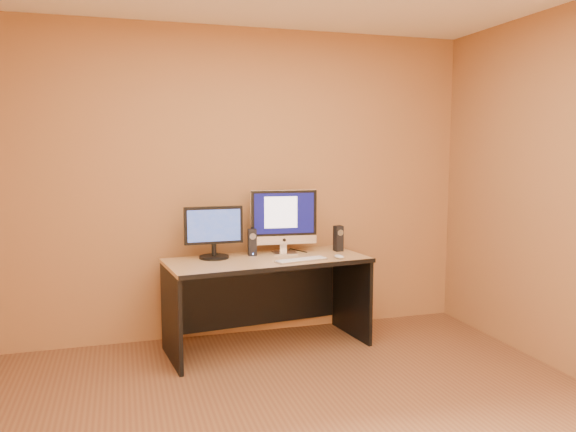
{
  "coord_description": "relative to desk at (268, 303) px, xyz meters",
  "views": [
    {
      "loc": [
        -1.0,
        -2.68,
        1.59
      ],
      "look_at": [
        0.24,
        1.46,
        1.08
      ],
      "focal_mm": 35.0,
      "sensor_mm": 36.0,
      "label": 1
    }
  ],
  "objects": [
    {
      "name": "second_monitor",
      "position": [
        -0.4,
        0.14,
        0.57
      ],
      "size": [
        0.48,
        0.24,
        0.41
      ],
      "primitive_type": null,
      "rotation": [
        0.0,
        0.0,
        0.02
      ],
      "color": "black",
      "rests_on": "desk"
    },
    {
      "name": "imac",
      "position": [
        0.19,
        0.18,
        0.64
      ],
      "size": [
        0.58,
        0.25,
        0.54
      ],
      "primitive_type": null,
      "rotation": [
        0.0,
        0.0,
        -0.09
      ],
      "color": "#BCBCC1",
      "rests_on": "desk"
    },
    {
      "name": "keyboard",
      "position": [
        0.23,
        -0.17,
        0.37
      ],
      "size": [
        0.44,
        0.2,
        0.02
      ],
      "primitive_type": "cube",
      "rotation": [
        0.0,
        0.0,
        0.22
      ],
      "color": "silver",
      "rests_on": "desk"
    },
    {
      "name": "cable_b",
      "position": [
        0.27,
        0.29,
        0.37
      ],
      "size": [
        0.08,
        0.16,
        0.01
      ],
      "primitive_type": "cylinder",
      "rotation": [
        1.57,
        0.0,
        -0.44
      ],
      "color": "black",
      "rests_on": "desk"
    },
    {
      "name": "walls",
      "position": [
        -0.1,
        -1.56,
        0.94
      ],
      "size": [
        4.0,
        4.0,
        2.6
      ],
      "primitive_type": null,
      "color": "#94653B",
      "rests_on": "ground"
    },
    {
      "name": "mouse",
      "position": [
        0.54,
        -0.17,
        0.38
      ],
      "size": [
        0.09,
        0.11,
        0.04
      ],
      "primitive_type": "ellipsoid",
      "rotation": [
        0.0,
        0.0,
        0.31
      ],
      "color": "silver",
      "rests_on": "desk"
    },
    {
      "name": "speaker_left",
      "position": [
        -0.08,
        0.17,
        0.47
      ],
      "size": [
        0.07,
        0.08,
        0.22
      ],
      "primitive_type": null,
      "rotation": [
        0.0,
        0.0,
        -0.08
      ],
      "color": "black",
      "rests_on": "desk"
    },
    {
      "name": "cable_a",
      "position": [
        0.34,
        0.25,
        0.37
      ],
      "size": [
        0.09,
        0.2,
        0.01
      ],
      "primitive_type": "cylinder",
      "rotation": [
        1.57,
        0.0,
        0.4
      ],
      "color": "black",
      "rests_on": "desk"
    },
    {
      "name": "speaker_right",
      "position": [
        0.67,
        0.15,
        0.47
      ],
      "size": [
        0.07,
        0.08,
        0.22
      ],
      "primitive_type": null,
      "rotation": [
        0.0,
        0.0,
        0.11
      ],
      "color": "black",
      "rests_on": "desk"
    },
    {
      "name": "desk",
      "position": [
        0.0,
        0.0,
        0.0
      ],
      "size": [
        1.65,
        0.87,
        0.73
      ],
      "primitive_type": null,
      "rotation": [
        0.0,
        0.0,
        0.12
      ],
      "color": "tan",
      "rests_on": "ground"
    }
  ]
}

